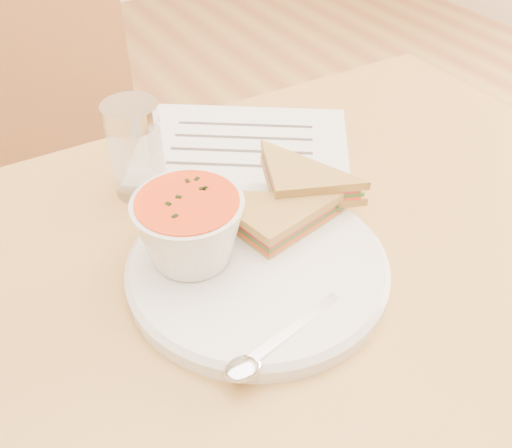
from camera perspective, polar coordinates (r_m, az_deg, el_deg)
dining_table at (r=0.92m, az=1.65°, el=-21.30°), size 1.00×0.70×0.75m
chair_far at (r=1.23m, az=-15.22°, el=3.16°), size 0.50×0.50×0.94m
plate at (r=0.60m, az=0.14°, el=-4.40°), size 0.29×0.29×0.02m
soup_bowl at (r=0.58m, az=-6.62°, el=-0.81°), size 0.14×0.14×0.08m
sandwich_half_a at (r=0.59m, az=1.34°, el=-2.85°), size 0.14×0.14×0.03m
sandwich_half_b at (r=0.63m, az=1.98°, el=2.10°), size 0.14×0.14×0.03m
spoon at (r=0.53m, az=2.90°, el=-11.08°), size 0.18×0.07×0.01m
paper_menu at (r=0.81m, az=-1.37°, el=7.91°), size 0.36×0.34×0.00m
condiment_shaker at (r=0.70m, az=-11.92°, el=7.29°), size 0.07×0.07×0.12m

